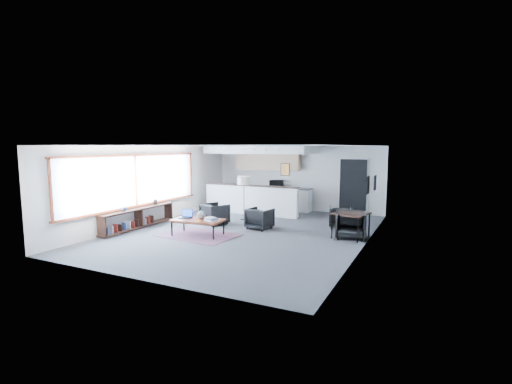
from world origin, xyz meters
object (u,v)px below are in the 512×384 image
at_px(armchair_left, 215,213).
at_px(coffee_table, 198,221).
at_px(armchair_right, 260,217).
at_px(microwave, 276,183).
at_px(dining_table, 351,215).
at_px(dining_chair_near, 351,226).
at_px(book_stack, 211,219).
at_px(laptop, 186,215).
at_px(dining_chair_far, 341,218).
at_px(floor_lamp, 244,182).
at_px(ceramic_pot, 201,215).

bearing_deg(armchair_left, coffee_table, 128.13).
bearing_deg(armchair_right, microwave, -67.98).
relative_size(dining_table, dining_chair_near, 1.45).
bearing_deg(dining_table, book_stack, -155.70).
distance_m(laptop, armchair_left, 1.48).
height_order(book_stack, dining_chair_far, dining_chair_far).
relative_size(armchair_right, floor_lamp, 0.47).
xyz_separation_m(dining_chair_far, microwave, (-3.17, 2.25, 0.79)).
bearing_deg(laptop, coffee_table, -17.20).
bearing_deg(armchair_right, dining_chair_far, -142.14).
height_order(dining_chair_near, microwave, microwave).
bearing_deg(dining_chair_far, armchair_right, 15.66).
xyz_separation_m(book_stack, dining_chair_near, (3.60, 1.62, -0.16)).
bearing_deg(floor_lamp, laptop, -101.92).
distance_m(laptop, dining_table, 4.77).
bearing_deg(dining_chair_far, ceramic_pot, 24.71).
bearing_deg(laptop, microwave, 71.75).
relative_size(armchair_left, microwave, 1.52).
bearing_deg(armchair_right, coffee_table, 58.57).
xyz_separation_m(book_stack, microwave, (-0.14, 5.13, 0.58)).
bearing_deg(microwave, armchair_left, -105.85).
relative_size(armchair_left, dining_chair_near, 1.08).
bearing_deg(book_stack, ceramic_pot, 170.08).
distance_m(ceramic_pot, dining_table, 4.28).
xyz_separation_m(ceramic_pot, dining_table, (3.99, 1.56, 0.07)).
relative_size(book_stack, dining_chair_far, 0.63).
relative_size(book_stack, dining_chair_near, 0.56).
height_order(laptop, armchair_right, armchair_right).
height_order(armchair_left, dining_chair_near, armchair_left).
height_order(ceramic_pot, dining_chair_near, ceramic_pot).
height_order(armchair_left, armchair_right, armchair_left).
height_order(dining_table, dining_chair_near, dining_table).
relative_size(coffee_table, dining_table, 1.46).
bearing_deg(microwave, dining_chair_far, -40.10).
bearing_deg(coffee_table, microwave, 80.73).
xyz_separation_m(laptop, armchair_left, (0.06, 1.47, -0.16)).
relative_size(armchair_right, dining_table, 0.70).
distance_m(laptop, dining_chair_near, 4.77).
bearing_deg(coffee_table, armchair_right, 45.51).
bearing_deg(dining_chair_near, coffee_table, -170.15).
bearing_deg(dining_table, dining_chair_near, -90.00).
bearing_deg(laptop, armchair_left, 78.04).
bearing_deg(dining_table, armchair_left, -178.91).
bearing_deg(dining_table, coffee_table, -158.33).
bearing_deg(dining_table, microwave, 136.85).
xyz_separation_m(coffee_table, armchair_left, (-0.38, 1.53, -0.05)).
bearing_deg(microwave, ceramic_pot, -97.48).
height_order(ceramic_pot, armchair_left, armchair_left).
bearing_deg(floor_lamp, ceramic_pot, -90.66).
bearing_deg(book_stack, coffee_table, 178.87).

